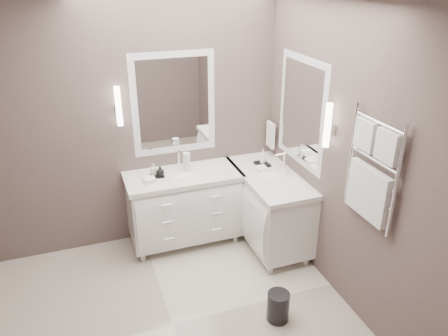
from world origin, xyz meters
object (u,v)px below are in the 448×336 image
object	(u,v)px
vanity_right	(269,204)
towel_ladder	(371,175)
vanity_back	(184,204)
waste_bin	(278,306)

from	to	relation	value
vanity_right	towel_ladder	size ratio (longest dim) A/B	1.38
vanity_back	vanity_right	world-z (taller)	same
waste_bin	vanity_right	bearing A→B (deg)	69.60
vanity_right	waste_bin	distance (m)	1.27
vanity_back	vanity_right	bearing A→B (deg)	-20.38
vanity_right	towel_ladder	bearing A→B (deg)	-80.16
vanity_back	towel_ladder	distance (m)	2.16
towel_ladder	waste_bin	xyz separation A→B (m)	(-0.65, 0.16, -1.25)
vanity_back	towel_ladder	bearing A→B (deg)	-55.90
vanity_back	vanity_right	xyz separation A→B (m)	(0.88, -0.33, 0.00)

